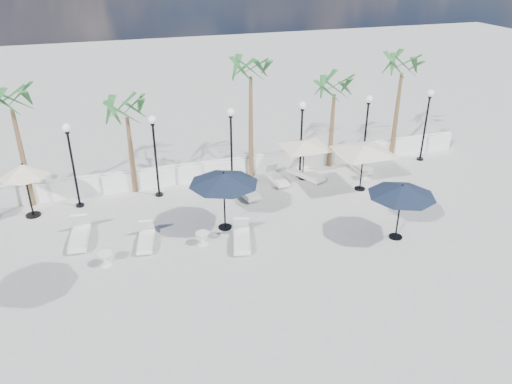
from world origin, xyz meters
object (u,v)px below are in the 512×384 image
object	(u,v)px
lounger_2	(242,238)
lounger_6	(360,167)
lounger_3	(277,178)
parasol_cream_sq_a	(304,141)
parasol_cream_small	(23,171)
lounger_0	(79,236)
parasol_navy_mid	(224,179)
lounger_5	(306,173)
parasol_navy_right	(402,191)
parasol_cream_sq_b	(364,145)
lounger_1	(146,239)
lounger_4	(245,190)

from	to	relation	value
lounger_2	lounger_6	bearing A→B (deg)	47.06
lounger_3	lounger_6	xyz separation A→B (m)	(4.53, -0.00, -0.02)
parasol_cream_sq_a	parasol_cream_small	world-z (taller)	parasol_cream_small
lounger_0	parasol_navy_mid	xyz separation A→B (m)	(5.67, -0.70, 1.95)
lounger_6	lounger_0	bearing A→B (deg)	-172.86
lounger_5	parasol_navy_mid	xyz separation A→B (m)	(-5.05, -3.51, 1.95)
parasol_navy_right	parasol_cream_sq_a	xyz separation A→B (m)	(-1.38, 6.27, -0.09)
lounger_2	lounger_5	distance (m)	6.81
lounger_6	lounger_3	bearing A→B (deg)	175.55
lounger_5	parasol_navy_right	xyz separation A→B (m)	(1.21, -6.29, 1.80)
parasol_navy_right	parasol_cream_sq_b	xyz separation A→B (m)	(0.74, 4.32, 0.16)
lounger_2	lounger_6	world-z (taller)	lounger_2
lounger_2	parasol_cream_sq_a	xyz separation A→B (m)	(4.57, 4.87, 1.73)
lounger_1	parasol_cream_sq_a	xyz separation A→B (m)	(8.10, 3.77, 1.75)
lounger_0	parasol_navy_right	world-z (taller)	parasol_navy_right
lounger_1	parasol_navy_right	size ratio (longest dim) A/B	0.72
lounger_3	lounger_5	distance (m)	1.54
lounger_4	parasol_cream_small	bearing A→B (deg)	162.61
parasol_cream_sq_a	parasol_cream_sq_b	bearing A→B (deg)	-42.58
lounger_5	lounger_6	world-z (taller)	lounger_5
lounger_4	parasol_cream_sq_a	distance (m)	3.78
lounger_3	lounger_4	size ratio (longest dim) A/B	0.88
lounger_0	lounger_2	distance (m)	6.33
lounger_3	parasol_cream_sq_a	bearing A→B (deg)	-5.73
lounger_6	parasol_cream_sq_b	world-z (taller)	parasol_cream_sq_b
lounger_0	parasol_cream_sq_a	distance (m)	11.05
lounger_2	parasol_cream_sq_b	size ratio (longest dim) A/B	0.43
lounger_5	lounger_2	bearing A→B (deg)	-158.11
lounger_6	parasol_cream_small	distance (m)	15.73
lounger_1	lounger_4	distance (m)	5.67
lounger_3	lounger_4	xyz separation A→B (m)	(-1.90, -0.85, 0.02)
lounger_2	lounger_4	distance (m)	4.24
lounger_2	parasol_navy_right	size ratio (longest dim) A/B	0.79
lounger_5	parasol_cream_sq_a	xyz separation A→B (m)	(-0.17, -0.02, 1.72)
lounger_0	lounger_6	distance (m)	14.00
parasol_navy_mid	parasol_cream_sq_b	bearing A→B (deg)	12.41
lounger_4	parasol_navy_right	bearing A→B (deg)	-61.73
lounger_5	parasol_cream_sq_a	size ratio (longest dim) A/B	0.50
lounger_1	parasol_navy_mid	distance (m)	3.80
parasol_cream_sq_b	lounger_1	bearing A→B (deg)	-169.86
lounger_3	lounger_0	bearing A→B (deg)	-167.90
lounger_0	lounger_6	xyz separation A→B (m)	(13.72, 2.81, -0.06)
lounger_5	parasol_navy_mid	size ratio (longest dim) A/B	0.77
lounger_0	parasol_cream_sq_b	size ratio (longest dim) A/B	0.44
lounger_3	parasol_navy_right	world-z (taller)	parasol_navy_right
parasol_navy_right	parasol_cream_sq_b	size ratio (longest dim) A/B	0.55
lounger_4	parasol_cream_sq_b	size ratio (longest dim) A/B	0.43
lounger_1	parasol_cream_small	world-z (taller)	parasol_cream_small
lounger_2	lounger_4	size ratio (longest dim) A/B	0.99
lounger_2	parasol_navy_mid	distance (m)	2.42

